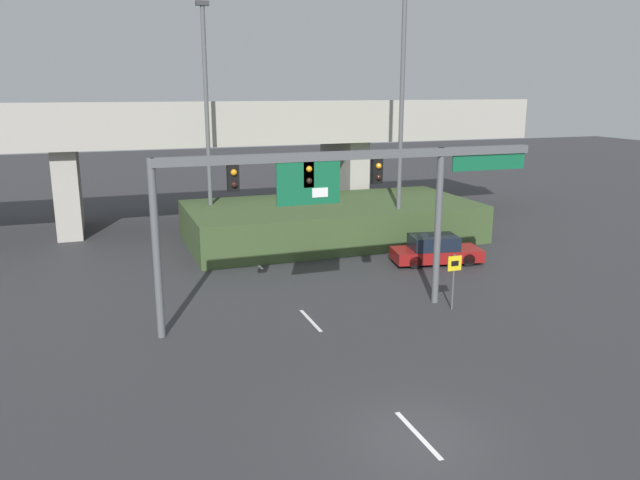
% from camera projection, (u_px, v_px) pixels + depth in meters
% --- Properties ---
extents(ground_plane, '(160.00, 160.00, 0.00)m').
position_uv_depth(ground_plane, '(420.00, 437.00, 15.90)').
color(ground_plane, '#2D2D30').
extents(lane_markings, '(0.14, 45.33, 0.01)m').
position_uv_depth(lane_markings, '(280.00, 288.00, 27.79)').
color(lane_markings, silver).
rests_on(lane_markings, ground).
extents(signal_gantry, '(15.18, 0.44, 6.39)m').
position_uv_depth(signal_gantry, '(339.00, 185.00, 23.28)').
color(signal_gantry, '#515456').
rests_on(signal_gantry, ground).
extents(speed_limit_sign, '(0.60, 0.11, 2.28)m').
position_uv_depth(speed_limit_sign, '(454.00, 274.00, 24.72)').
color(speed_limit_sign, '#4C4C4C').
rests_on(speed_limit_sign, ground).
extents(highway_light_pole_near, '(0.70, 0.36, 13.18)m').
position_uv_depth(highway_light_pole_near, '(207.00, 119.00, 34.64)').
color(highway_light_pole_near, '#515456').
rests_on(highway_light_pole_near, ground).
extents(highway_light_pole_far, '(0.70, 0.36, 15.55)m').
position_uv_depth(highway_light_pole_far, '(402.00, 98.00, 33.14)').
color(highway_light_pole_far, '#515456').
rests_on(highway_light_pole_far, ground).
extents(overpass_bridge, '(42.66, 7.33, 7.90)m').
position_uv_depth(overpass_bridge, '(214.00, 135.00, 40.24)').
color(overpass_bridge, '#A39E93').
rests_on(overpass_bridge, ground).
extents(grass_embankment, '(16.56, 8.15, 2.14)m').
position_uv_depth(grass_embankment, '(331.00, 221.00, 36.47)').
color(grass_embankment, '#384C28').
rests_on(grass_embankment, ground).
extents(parked_sedan_near_right, '(4.71, 2.60, 1.44)m').
position_uv_depth(parked_sedan_near_right, '(435.00, 250.00, 31.56)').
color(parked_sedan_near_right, maroon).
rests_on(parked_sedan_near_right, ground).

